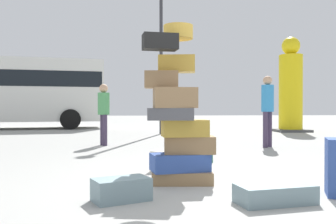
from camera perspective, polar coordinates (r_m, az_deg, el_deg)
The scene contains 12 objects.
ground_plane at distance 4.63m, azimuth 5.95°, elevation -11.38°, with size 80.00×80.00×0.00m, color #9E9E99.
suitcase_tower at distance 4.66m, azimuth 1.63°, elevation -1.34°, with size 0.95×0.78×2.02m.
suitcase_slate_upright_blue at distance 3.93m, azimuth 16.34°, elevation -12.16°, with size 0.78×0.37×0.19m, color gray.
suitcase_teal_right_side at distance 6.62m, azimuth 3.94°, elevation -6.51°, with size 0.63×0.39×0.28m, color #26594C.
suitcase_navy_foreground_far at distance 4.46m, azimuth 24.54°, elevation -7.80°, with size 0.18×0.38×0.63m, color #334F99.
suitcase_slate_left_side at distance 3.91m, azimuth -7.28°, elevation -11.88°, with size 0.57×0.33×0.24m, color gray.
suitcase_cream_behind_tower at distance 5.68m, azimuth 0.09°, elevation -7.55°, with size 0.50×0.34×0.31m, color beige.
person_bearded_onlooker at distance 9.25m, azimuth 15.25°, elevation 1.13°, with size 0.30×0.30×1.74m.
person_tourist_with_camera at distance 9.49m, azimuth -10.00°, elevation 0.48°, with size 0.30×0.33×1.57m.
yellow_dummy_statue at distance 15.56m, azimuth 18.57°, elevation 3.31°, with size 1.30×1.30×3.81m.
parked_bus at distance 18.18m, azimuth -23.56°, elevation 3.35°, with size 8.65×3.81×3.15m.
lamp_post at distance 13.84m, azimuth -1.09°, elevation 14.82°, with size 0.36×0.36×6.76m.
Camera 1 is at (-0.89, -4.44, 0.97)m, focal length 39.12 mm.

